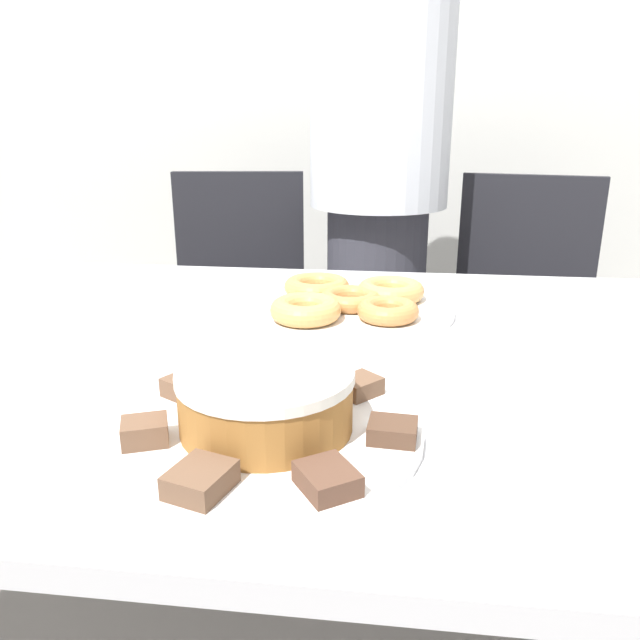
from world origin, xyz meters
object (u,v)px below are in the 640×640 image
at_px(plate_donuts, 350,309).
at_px(office_chair_left, 238,336).
at_px(office_chair_right, 517,348).
at_px(plate_cake, 271,431).
at_px(frosted_cake, 270,399).
at_px(person_standing, 379,186).

bearing_deg(plate_donuts, office_chair_left, 120.16).
xyz_separation_m(office_chair_left, plate_donuts, (0.38, -0.66, 0.30)).
xyz_separation_m(office_chair_right, plate_cake, (-0.49, -1.12, 0.30)).
height_order(office_chair_left, frosted_cake, office_chair_left).
bearing_deg(frosted_cake, person_standing, 86.17).
bearing_deg(plate_cake, person_standing, 86.17).
xyz_separation_m(office_chair_right, frosted_cake, (-0.49, -1.12, 0.34)).
relative_size(person_standing, frosted_cake, 8.74).
bearing_deg(office_chair_right, frosted_cake, -102.95).
xyz_separation_m(person_standing, office_chair_right, (0.41, -0.04, -0.45)).
bearing_deg(office_chair_left, frosted_cake, -81.30).
relative_size(office_chair_right, plate_cake, 2.64).
xyz_separation_m(office_chair_left, frosted_cake, (0.33, -1.12, 0.34)).
bearing_deg(plate_cake, plate_donuts, 83.45).
bearing_deg(frosted_cake, office_chair_left, 106.39).
height_order(office_chair_left, office_chair_right, same).
bearing_deg(person_standing, plate_cake, -93.83).
height_order(office_chair_right, frosted_cake, office_chair_right).
xyz_separation_m(plate_donuts, frosted_cake, (-0.05, -0.46, 0.04)).
xyz_separation_m(person_standing, frosted_cake, (-0.08, -1.17, -0.10)).
relative_size(person_standing, plate_donuts, 4.56).
height_order(office_chair_left, plate_cake, office_chair_left).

